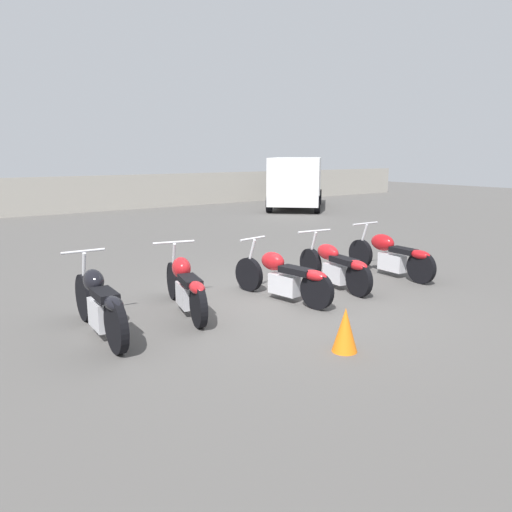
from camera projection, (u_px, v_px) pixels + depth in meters
name	position (u px, v px, depth m)	size (l,w,h in m)	color
ground_plane	(282.00, 303.00, 7.94)	(60.00, 60.00, 0.00)	#514F4C
fence_back	(48.00, 196.00, 19.26)	(40.00, 0.04, 1.47)	#9E998E
motorcycle_slot_0	(100.00, 304.00, 6.42)	(0.59, 2.10, 1.04)	black
motorcycle_slot_1	(186.00, 286.00, 7.39)	(0.79, 2.05, 0.97)	black
motorcycle_slot_2	(283.00, 276.00, 8.03)	(0.63, 2.06, 0.95)	black
motorcycle_slot_3	(335.00, 266.00, 8.78)	(0.71, 1.96, 0.95)	black
motorcycle_slot_4	(391.00, 255.00, 9.66)	(0.68, 2.13, 0.96)	black
parked_van	(296.00, 180.00, 21.61)	(4.84, 4.91, 2.18)	white
traffic_cone_near	(345.00, 330.00, 5.95)	(0.31, 0.31, 0.54)	orange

